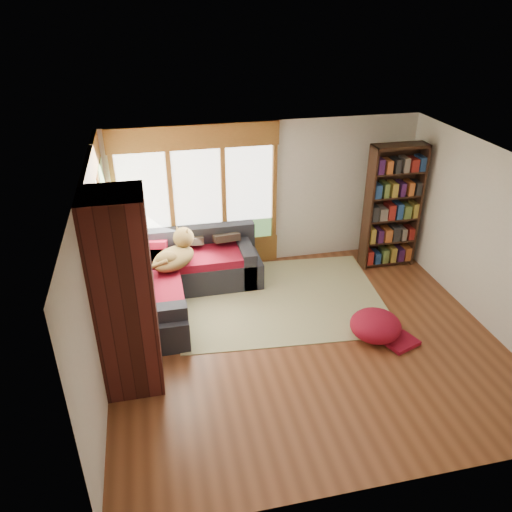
{
  "coord_description": "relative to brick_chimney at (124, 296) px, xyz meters",
  "views": [
    {
      "loc": [
        -1.95,
        -5.53,
        4.51
      ],
      "look_at": [
        -0.52,
        0.93,
        0.95
      ],
      "focal_mm": 35.0,
      "sensor_mm": 36.0,
      "label": 1
    }
  ],
  "objects": [
    {
      "name": "dog_tan",
      "position": [
        0.72,
        1.92,
        -0.52
      ],
      "size": [
        0.94,
        0.97,
        0.48
      ],
      "rotation": [
        0.0,
        0.0,
        0.87
      ],
      "color": "brown",
      "rests_on": "sectional_sofa"
    },
    {
      "name": "area_rug",
      "position": [
        2.33,
        1.48,
        -1.29
      ],
      "size": [
        3.47,
        2.76,
        0.01
      ],
      "primitive_type": "cube",
      "rotation": [
        0.0,
        0.0,
        -0.08
      ],
      "color": "beige",
      "rests_on": "ground"
    },
    {
      "name": "floor",
      "position": [
        2.4,
        0.35,
        -1.3
      ],
      "size": [
        5.5,
        5.5,
        0.0
      ],
      "primitive_type": "plane",
      "color": "brown",
      "rests_on": "ground"
    },
    {
      "name": "wall_front",
      "position": [
        2.4,
        -2.15,
        0.0
      ],
      "size": [
        5.5,
        0.04,
        2.6
      ],
      "primitive_type": "cube",
      "color": "silver",
      "rests_on": "ground"
    },
    {
      "name": "bookshelf",
      "position": [
        4.54,
        2.21,
        -0.18
      ],
      "size": [
        0.96,
        0.32,
        2.24
      ],
      "color": "black",
      "rests_on": "ground"
    },
    {
      "name": "wall_right",
      "position": [
        5.15,
        0.35,
        0.0
      ],
      "size": [
        0.04,
        5.0,
        2.6
      ],
      "primitive_type": "cube",
      "color": "silver",
      "rests_on": "ground"
    },
    {
      "name": "ceiling",
      "position": [
        2.4,
        0.35,
        1.3
      ],
      "size": [
        5.5,
        5.5,
        0.0
      ],
      "primitive_type": "plane",
      "color": "white"
    },
    {
      "name": "wall_back",
      "position": [
        2.4,
        2.85,
        0.0
      ],
      "size": [
        5.5,
        0.04,
        2.6
      ],
      "primitive_type": "cube",
      "color": "silver",
      "rests_on": "ground"
    },
    {
      "name": "dog_brindle",
      "position": [
        0.01,
        1.6,
        -0.53
      ],
      "size": [
        0.85,
        0.96,
        0.47
      ],
      "rotation": [
        0.0,
        0.0,
        2.07
      ],
      "color": "black",
      "rests_on": "sectional_sofa"
    },
    {
      "name": "throw_pillows",
      "position": [
        0.48,
        2.2,
        -0.54
      ],
      "size": [
        1.98,
        1.68,
        0.45
      ],
      "color": "#2D241C",
      "rests_on": "sectional_sofa"
    },
    {
      "name": "wall_left",
      "position": [
        -0.35,
        0.35,
        0.0
      ],
      "size": [
        0.04,
        5.0,
        2.6
      ],
      "primitive_type": "cube",
      "color": "silver",
      "rests_on": "ground"
    },
    {
      "name": "windows_back",
      "position": [
        1.2,
        2.82,
        0.05
      ],
      "size": [
        2.82,
        0.1,
        1.9
      ],
      "color": "#915B24",
      "rests_on": "wall_back"
    },
    {
      "name": "pouf",
      "position": [
        3.41,
        0.19,
        -1.09
      ],
      "size": [
        0.9,
        0.9,
        0.4
      ],
      "primitive_type": "ellipsoid",
      "rotation": [
        0.0,
        0.0,
        0.25
      ],
      "color": "maroon",
      "rests_on": "area_rug"
    },
    {
      "name": "sectional_sofa",
      "position": [
        0.45,
        2.05,
        -1.0
      ],
      "size": [
        2.2,
        2.2,
        0.8
      ],
      "rotation": [
        0.0,
        0.0,
        0.07
      ],
      "color": "black",
      "rests_on": "ground"
    },
    {
      "name": "brick_chimney",
      "position": [
        0.0,
        0.0,
        0.0
      ],
      "size": [
        0.7,
        0.7,
        2.6
      ],
      "primitive_type": "cube",
      "color": "#471914",
      "rests_on": "ground"
    },
    {
      "name": "windows_left",
      "position": [
        -0.32,
        1.55,
        0.05
      ],
      "size": [
        0.1,
        2.62,
        1.9
      ],
      "color": "#915B24",
      "rests_on": "wall_left"
    },
    {
      "name": "roller_blind",
      "position": [
        -0.29,
        2.38,
        0.45
      ],
      "size": [
        0.03,
        0.72,
        0.9
      ],
      "primitive_type": "cube",
      "color": "#6A915B",
      "rests_on": "wall_left"
    }
  ]
}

